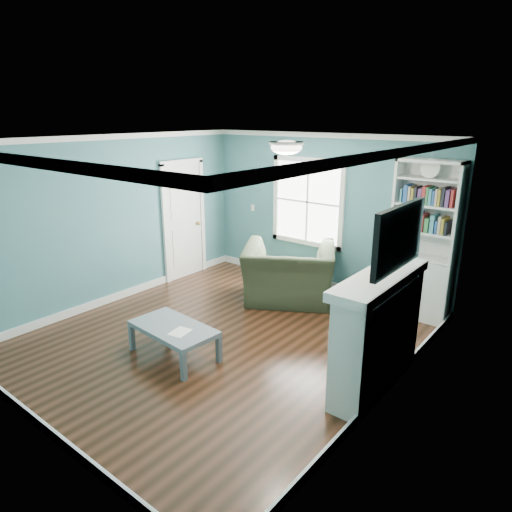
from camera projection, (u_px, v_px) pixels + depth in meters
The scene contains 13 objects.
floor at pixel (224, 337), 6.16m from camera, with size 5.00×5.00×0.00m, color black.
room_walls at pixel (221, 223), 5.69m from camera, with size 5.00×5.00×5.00m.
trim at pixel (222, 250), 5.79m from camera, with size 4.50×5.00×2.60m.
window at pixel (308, 202), 7.76m from camera, with size 1.40×0.06×1.50m.
bookshelf at pixel (422, 257), 6.55m from camera, with size 0.90×0.35×2.31m.
fireplace at pixel (378, 334), 4.88m from camera, with size 0.44×1.58×1.30m.
tv at pixel (399, 237), 4.49m from camera, with size 0.06×1.10×0.65m, color black.
door at pixel (184, 219), 8.21m from camera, with size 0.12×0.98×2.17m.
ceiling_fixture at pixel (286, 147), 4.94m from camera, with size 0.38×0.38×0.15m.
light_switch at pixel (253, 208), 8.55m from camera, with size 0.08×0.01×0.12m, color white.
recliner at pixel (289, 265), 7.20m from camera, with size 1.39×0.91×1.22m, color #212D1C.
coffee_table at pixel (173, 330), 5.60m from camera, with size 1.14×0.68×0.40m.
paper_sheet at pixel (180, 332), 5.43m from camera, with size 0.20×0.25×0.00m, color white.
Camera 1 is at (3.80, -4.07, 2.89)m, focal length 32.00 mm.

